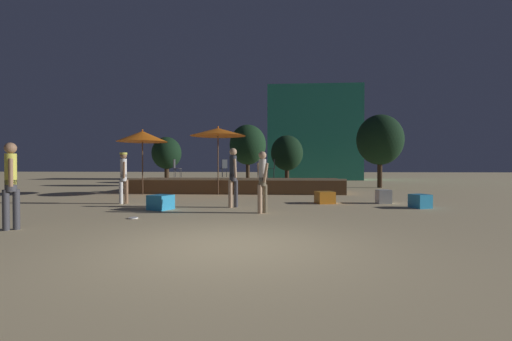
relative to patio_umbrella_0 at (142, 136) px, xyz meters
name	(u,v)px	position (x,y,z in m)	size (l,w,h in m)	color
ground_plane	(228,246)	(5.40, -9.52, -2.63)	(120.00, 120.00, 0.00)	#D1B784
wooden_deck	(237,185)	(4.07, 1.83, -2.31)	(10.20, 3.16, 0.72)	brown
patio_umbrella_0	(142,136)	(0.00, 0.00, 0.00)	(2.26, 2.26, 2.96)	brown
patio_umbrella_1	(218,132)	(3.45, 0.09, 0.18)	(2.49, 2.49, 3.08)	brown
cube_seat_0	(325,197)	(7.79, -3.05, -2.43)	(0.70, 0.70, 0.41)	orange
cube_seat_1	(161,202)	(2.67, -5.10, -2.41)	(0.77, 0.77, 0.44)	#2D9EDB
cube_seat_2	(420,201)	(10.59, -4.13, -2.42)	(0.66, 0.66, 0.42)	#2D9EDB
cube_seat_3	(383,197)	(9.83, -2.91, -2.40)	(0.47, 0.47, 0.47)	white
person_0	(262,180)	(5.76, -5.61, -1.70)	(0.38, 0.49, 1.72)	#72664C
person_1	(233,174)	(4.77, -4.41, -1.59)	(0.33, 0.53, 1.87)	tan
person_2	(124,174)	(0.85, -3.67, -1.62)	(0.31, 0.46, 1.78)	white
person_3	(11,182)	(0.74, -8.47, -1.64)	(0.38, 0.43, 1.80)	#3F3F47
bistro_chair_0	(263,166)	(5.33, 2.43, -1.37)	(0.41, 0.41, 0.90)	#2D3338
bistro_chair_1	(273,166)	(5.87, 1.41, -1.37)	(0.40, 0.40, 0.90)	#2D3338
bistro_chair_2	(224,166)	(3.31, 2.38, -1.37)	(0.48, 0.48, 0.90)	#2D3338
bistro_chair_3	(176,166)	(1.02, 1.69, -1.37)	(0.40, 0.40, 0.90)	#47474C
frisbee_disc	(133,218)	(2.60, -6.84, -2.62)	(0.23, 0.23, 0.03)	white
background_tree_0	(287,153)	(6.66, 7.74, -0.50)	(2.13, 2.13, 3.32)	#3D2B1C
background_tree_1	(380,140)	(12.09, 5.57, 0.19)	(2.69, 2.69, 4.31)	#3D2B1C
background_tree_2	(248,145)	(3.77, 10.57, 0.23)	(2.74, 2.74, 4.38)	#3D2B1C
background_tree_3	(167,153)	(-1.04, 6.33, -0.54)	(1.86, 1.86, 3.14)	#3D2B1C
distant_building	(313,134)	(9.25, 16.91, 1.60)	(8.36, 3.78, 8.46)	teal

